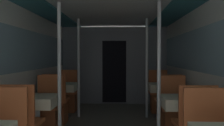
{
  "coord_description": "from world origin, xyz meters",
  "views": [
    {
      "loc": [
        0.17,
        -1.29,
        1.29
      ],
      "look_at": [
        0.03,
        2.84,
        1.17
      ],
      "focal_mm": 40.0,
      "sensor_mm": 36.0,
      "label": 1
    }
  ],
  "objects_px": {
    "support_pole_left_2": "(79,68)",
    "chair_left_far_1": "(47,115)",
    "support_pole_right_2": "(147,68)",
    "dining_table_left_1": "(37,104)",
    "chair_right_near_2": "(168,109)",
    "chair_left_far_2": "(68,98)",
    "chair_right_far_1": "(174,116)",
    "support_pole_right_1": "(159,74)",
    "dining_table_right_2": "(163,89)",
    "dining_table_right_1": "(183,105)",
    "support_pole_left_1": "(59,74)",
    "dining_table_left_2": "(63,89)",
    "chair_left_near_2": "(56,108)",
    "chair_right_far_2": "(159,99)"
  },
  "relations": [
    {
      "from": "dining_table_left_2",
      "to": "support_pole_right_1",
      "type": "bearing_deg",
      "value": -42.88
    },
    {
      "from": "chair_left_far_1",
      "to": "support_pole_left_2",
      "type": "distance_m",
      "value": 1.37
    },
    {
      "from": "chair_left_near_2",
      "to": "dining_table_left_1",
      "type": "bearing_deg",
      "value": -90.0
    },
    {
      "from": "dining_table_left_2",
      "to": "dining_table_left_1",
      "type": "bearing_deg",
      "value": -90.0
    },
    {
      "from": "dining_table_right_1",
      "to": "dining_table_right_2",
      "type": "height_order",
      "value": "same"
    },
    {
      "from": "chair_left_near_2",
      "to": "chair_right_near_2",
      "type": "bearing_deg",
      "value": 0.0
    },
    {
      "from": "dining_table_left_1",
      "to": "dining_table_right_1",
      "type": "xyz_separation_m",
      "value": [
        2.11,
        0.0,
        0.0
      ]
    },
    {
      "from": "chair_left_far_2",
      "to": "support_pole_right_1",
      "type": "height_order",
      "value": "support_pole_right_1"
    },
    {
      "from": "chair_left_far_1",
      "to": "support_pole_right_2",
      "type": "xyz_separation_m",
      "value": [
        1.77,
        1.11,
        0.74
      ]
    },
    {
      "from": "dining_table_left_2",
      "to": "support_pole_left_1",
      "type": "bearing_deg",
      "value": -78.38
    },
    {
      "from": "dining_table_left_2",
      "to": "support_pole_right_2",
      "type": "xyz_separation_m",
      "value": [
        1.77,
        -0.0,
        0.44
      ]
    },
    {
      "from": "chair_left_far_2",
      "to": "dining_table_right_1",
      "type": "distance_m",
      "value": 3.04
    },
    {
      "from": "chair_right_far_1",
      "to": "dining_table_left_2",
      "type": "bearing_deg",
      "value": -27.72
    },
    {
      "from": "support_pole_left_1",
      "to": "dining_table_right_2",
      "type": "relative_size",
      "value": 2.92
    },
    {
      "from": "chair_right_far_1",
      "to": "support_pole_right_2",
      "type": "height_order",
      "value": "support_pole_right_2"
    },
    {
      "from": "dining_table_right_1",
      "to": "support_pole_right_2",
      "type": "bearing_deg",
      "value": 101.62
    },
    {
      "from": "chair_left_near_2",
      "to": "support_pole_left_2",
      "type": "xyz_separation_m",
      "value": [
        0.34,
        0.54,
        0.74
      ]
    },
    {
      "from": "support_pole_left_1",
      "to": "support_pole_right_1",
      "type": "bearing_deg",
      "value": 0.0
    },
    {
      "from": "chair_right_far_1",
      "to": "chair_right_near_2",
      "type": "relative_size",
      "value": 1.0
    },
    {
      "from": "support_pole_left_2",
      "to": "chair_left_far_2",
      "type": "bearing_deg",
      "value": 122.24
    },
    {
      "from": "chair_left_near_2",
      "to": "support_pole_right_2",
      "type": "height_order",
      "value": "support_pole_right_2"
    },
    {
      "from": "chair_left_far_1",
      "to": "support_pole_left_2",
      "type": "bearing_deg",
      "value": -106.96
    },
    {
      "from": "support_pole_left_1",
      "to": "chair_left_far_2",
      "type": "relative_size",
      "value": 2.16
    },
    {
      "from": "dining_table_right_1",
      "to": "support_pole_right_1",
      "type": "bearing_deg",
      "value": 180.0
    },
    {
      "from": "chair_left_far_1",
      "to": "chair_right_near_2",
      "type": "height_order",
      "value": "same"
    },
    {
      "from": "support_pole_right_1",
      "to": "chair_right_near_2",
      "type": "xyz_separation_m",
      "value": [
        0.34,
        1.11,
        -0.74
      ]
    },
    {
      "from": "support_pole_left_1",
      "to": "chair_left_far_2",
      "type": "height_order",
      "value": "support_pole_left_1"
    },
    {
      "from": "dining_table_right_1",
      "to": "chair_right_far_2",
      "type": "relative_size",
      "value": 0.74
    },
    {
      "from": "chair_left_far_2",
      "to": "support_pole_left_1",
      "type": "bearing_deg",
      "value": 98.81
    },
    {
      "from": "chair_left_far_1",
      "to": "support_pole_left_1",
      "type": "bearing_deg",
      "value": 122.24
    },
    {
      "from": "support_pole_right_2",
      "to": "dining_table_left_1",
      "type": "bearing_deg",
      "value": -137.12
    },
    {
      "from": "dining_table_left_2",
      "to": "support_pole_right_2",
      "type": "relative_size",
      "value": 0.34
    },
    {
      "from": "dining_table_left_1",
      "to": "dining_table_right_2",
      "type": "bearing_deg",
      "value": 37.94
    },
    {
      "from": "support_pole_left_2",
      "to": "chair_right_near_2",
      "type": "height_order",
      "value": "support_pole_left_2"
    },
    {
      "from": "chair_right_near_2",
      "to": "support_pole_left_1",
      "type": "bearing_deg",
      "value": -147.96
    },
    {
      "from": "chair_right_far_1",
      "to": "support_pole_right_2",
      "type": "xyz_separation_m",
      "value": [
        -0.34,
        1.11,
        0.74
      ]
    },
    {
      "from": "chair_left_far_1",
      "to": "chair_left_near_2",
      "type": "bearing_deg",
      "value": -90.0
    },
    {
      "from": "chair_right_near_2",
      "to": "chair_left_far_2",
      "type": "bearing_deg",
      "value": 153.06
    },
    {
      "from": "support_pole_right_1",
      "to": "chair_right_far_2",
      "type": "height_order",
      "value": "support_pole_right_1"
    },
    {
      "from": "chair_left_far_1",
      "to": "chair_right_far_1",
      "type": "xyz_separation_m",
      "value": [
        2.11,
        0.0,
        0.0
      ]
    },
    {
      "from": "support_pole_left_1",
      "to": "dining_table_left_2",
      "type": "distance_m",
      "value": 1.73
    },
    {
      "from": "support_pole_right_2",
      "to": "dining_table_right_2",
      "type": "bearing_deg",
      "value": 0.0
    },
    {
      "from": "support_pole_right_1",
      "to": "dining_table_right_2",
      "type": "relative_size",
      "value": 2.92
    },
    {
      "from": "support_pole_left_2",
      "to": "chair_left_far_1",
      "type": "bearing_deg",
      "value": -106.96
    },
    {
      "from": "chair_left_far_2",
      "to": "chair_right_far_2",
      "type": "bearing_deg",
      "value": -180.0
    },
    {
      "from": "dining_table_left_1",
      "to": "dining_table_left_2",
      "type": "height_order",
      "value": "same"
    },
    {
      "from": "support_pole_left_1",
      "to": "dining_table_right_1",
      "type": "xyz_separation_m",
      "value": [
        1.77,
        0.0,
        -0.44
      ]
    },
    {
      "from": "dining_table_left_1",
      "to": "chair_right_far_2",
      "type": "xyz_separation_m",
      "value": [
        2.11,
        2.18,
        -0.29
      ]
    },
    {
      "from": "chair_left_far_2",
      "to": "dining_table_right_1",
      "type": "xyz_separation_m",
      "value": [
        2.11,
        -2.18,
        0.29
      ]
    },
    {
      "from": "chair_left_far_2",
      "to": "support_pole_right_2",
      "type": "distance_m",
      "value": 1.99
    }
  ]
}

